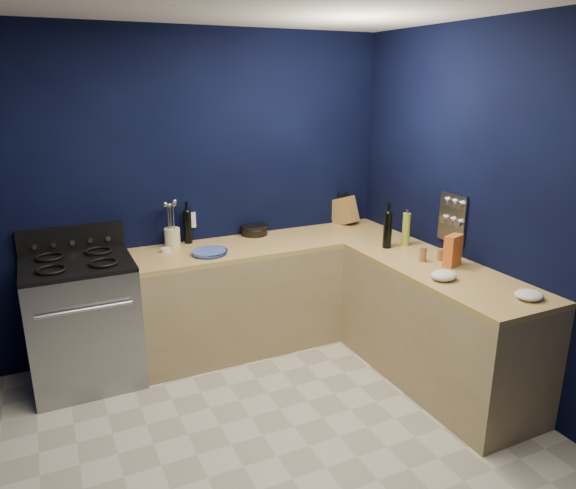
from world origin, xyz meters
TOP-DOWN VIEW (x-y plane):
  - floor at (0.00, 0.00)m, footprint 3.50×3.50m
  - wall_back at (0.00, 1.76)m, footprint 3.50×0.02m
  - wall_right at (1.76, 0.00)m, footprint 0.02×3.50m
  - wall_front at (0.00, -1.76)m, footprint 3.50×0.02m
  - cab_back at (0.60, 1.44)m, footprint 2.30×0.63m
  - top_back at (0.60, 1.44)m, footprint 2.30×0.63m
  - cab_right at (1.44, 0.29)m, footprint 0.63×1.67m
  - top_right at (1.44, 0.29)m, footprint 0.63×1.67m
  - gas_range at (-0.93, 1.42)m, footprint 0.76×0.66m
  - oven_door at (-0.93, 1.10)m, footprint 0.59×0.02m
  - cooktop at (-0.93, 1.42)m, footprint 0.76×0.66m
  - backguard at (-0.93, 1.72)m, footprint 0.76×0.06m
  - spice_panel at (1.74, 0.55)m, footprint 0.02×0.28m
  - wall_outlet at (0.00, 1.74)m, footprint 0.09×0.02m
  - plate_stack at (0.02, 1.32)m, footprint 0.33×0.33m
  - ramekin at (-0.26, 1.53)m, footprint 0.09×0.09m
  - utensil_crock at (-0.18, 1.64)m, footprint 0.13×0.13m
  - wine_bottle_back at (-0.04, 1.69)m, footprint 0.09×0.09m
  - lemon_basket at (0.55, 1.69)m, footprint 0.28×0.28m
  - knife_block at (1.46, 1.69)m, footprint 0.22×0.31m
  - wine_bottle_right at (1.37, 0.88)m, footprint 0.08×0.08m
  - oil_bottle at (1.55, 0.86)m, footprint 0.07×0.07m
  - spice_jar_near at (1.41, 0.48)m, footprint 0.06×0.06m
  - spice_jar_far at (1.54, 0.44)m, footprint 0.05×0.05m
  - crouton_bag at (1.54, 0.31)m, footprint 0.17×0.13m
  - towel_front at (1.29, 0.11)m, footprint 0.22×0.20m
  - towel_end at (1.54, -0.38)m, footprint 0.19×0.17m

SIDE VIEW (x-z plane):
  - floor at x=0.00m, z-range -0.02..0.00m
  - cab_back at x=0.60m, z-range 0.00..0.86m
  - cab_right at x=1.44m, z-range 0.00..0.86m
  - oven_door at x=-0.93m, z-range 0.24..0.66m
  - gas_range at x=-0.93m, z-range 0.00..0.92m
  - top_back at x=0.60m, z-range 0.86..0.90m
  - top_right at x=1.44m, z-range 0.86..0.90m
  - ramekin at x=-0.26m, z-range 0.90..0.93m
  - plate_stack at x=0.02m, z-range 0.90..0.93m
  - towel_end at x=1.54m, z-range 0.90..0.95m
  - towel_front at x=1.29m, z-range 0.90..0.96m
  - cooktop at x=-0.93m, z-range 0.92..0.95m
  - lemon_basket at x=0.55m, z-range 0.90..0.99m
  - spice_jar_far at x=1.54m, z-range 0.90..0.99m
  - spice_jar_near at x=1.41m, z-range 0.90..1.01m
  - utensil_crock at x=-0.18m, z-range 0.90..1.06m
  - crouton_bag at x=1.54m, z-range 0.90..1.13m
  - knife_block at x=1.46m, z-range 0.87..1.17m
  - wine_bottle_back at x=-0.04m, z-range 0.90..1.17m
  - oil_bottle at x=1.55m, z-range 0.90..1.17m
  - backguard at x=-0.93m, z-range 0.94..1.14m
  - wine_bottle_right at x=1.37m, z-range 0.90..1.19m
  - wall_outlet at x=0.00m, z-range 1.02..1.15m
  - spice_panel at x=1.74m, z-range 0.99..1.37m
  - wall_back at x=0.00m, z-range 0.00..2.60m
  - wall_right at x=1.76m, z-range 0.00..2.60m
  - wall_front at x=0.00m, z-range 0.00..2.60m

